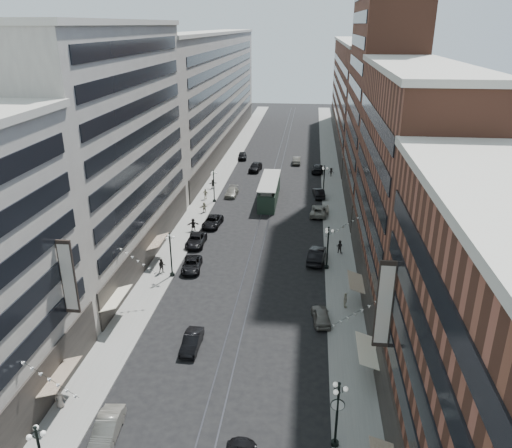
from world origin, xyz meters
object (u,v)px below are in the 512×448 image
at_px(pedestrian_5, 193,225).
at_px(pedestrian_8, 327,210).
at_px(car_1, 107,429).
at_px(car_9, 242,156).
at_px(pedestrian_2, 162,266).
at_px(pedestrian_9, 331,172).
at_px(pedestrian_extra_1, 213,184).
at_px(lamppost_sw_far, 171,253).
at_px(car_8, 232,192).
at_px(car_2, 192,265).
at_px(car_extra_0, 196,240).
at_px(car_4, 321,316).
at_px(lamppost_se_near, 337,411).
at_px(car_extra_1, 319,193).
at_px(pedestrian_1, 60,398).
at_px(car_11, 319,211).
at_px(pedestrian_extra_0, 204,207).
at_px(pedestrian_4, 345,300).
at_px(car_5, 192,342).
at_px(pedestrian_7, 340,247).
at_px(lamppost_sw_mid, 214,185).
at_px(lamppost_se_far, 328,246).
at_px(streetcar, 269,191).
at_px(car_7, 212,222).
at_px(car_14, 296,160).
at_px(lamppost_se_mid, 324,180).
at_px(car_12, 318,168).
at_px(car_10, 317,255).

distance_m(pedestrian_5, pedestrian_8, 21.09).
xyz_separation_m(car_1, car_9, (-1.11, 81.28, 0.02)).
height_order(car_9, pedestrian_8, pedestrian_8).
distance_m(pedestrian_2, pedestrian_9, 48.78).
distance_m(car_1, pedestrian_extra_1, 59.27).
bearing_deg(lamppost_sw_far, car_8, 85.53).
relative_size(car_2, car_extra_0, 0.94).
bearing_deg(pedestrian_2, car_4, -45.00).
distance_m(lamppost_se_near, car_extra_1, 55.67).
distance_m(pedestrian_1, car_8, 53.45).
height_order(car_11, car_extra_1, car_extra_1).
bearing_deg(pedestrian_extra_0, pedestrian_extra_1, -128.02).
relative_size(pedestrian_4, pedestrian_8, 0.91).
xyz_separation_m(car_5, pedestrian_1, (-8.46, -8.85, 0.24)).
relative_size(car_5, pedestrian_8, 2.27).
distance_m(pedestrian_2, car_9, 55.85).
distance_m(lamppost_sw_far, pedestrian_7, 22.04).
bearing_deg(lamppost_sw_mid, car_1, -87.89).
xyz_separation_m(lamppost_sw_far, car_9, (0.80, 56.37, -2.32)).
relative_size(car_2, pedestrian_5, 2.61).
bearing_deg(lamppost_se_far, car_9, 108.58).
xyz_separation_m(streetcar, pedestrian_8, (9.63, -6.58, -0.64)).
xyz_separation_m(lamppost_se_near, car_extra_0, (-17.60, 33.39, -2.51)).
relative_size(pedestrian_4, car_extra_1, 0.36).
relative_size(lamppost_sw_far, lamppost_se_near, 1.00).
relative_size(streetcar, car_7, 2.66).
distance_m(car_14, pedestrian_5, 42.08).
bearing_deg(car_5, car_4, 26.00).
relative_size(lamppost_se_near, lamppost_se_mid, 1.00).
distance_m(pedestrian_9, car_extra_1, 12.99).
distance_m(car_12, pedestrian_5, 38.09).
bearing_deg(lamppost_se_mid, pedestrian_extra_1, 173.58).
height_order(car_12, pedestrian_9, pedestrian_9).
bearing_deg(car_11, lamppost_se_near, 96.37).
bearing_deg(pedestrian_9, lamppost_sw_mid, -156.47).
bearing_deg(lamppost_sw_mid, lamppost_se_far, -51.34).
distance_m(car_4, car_11, 30.61).
relative_size(pedestrian_4, pedestrian_extra_0, 1.02).
bearing_deg(car_9, pedestrian_8, -68.59).
relative_size(car_7, pedestrian_7, 2.89).
bearing_deg(car_11, pedestrian_8, 158.55).
distance_m(pedestrian_9, pedestrian_extra_0, 30.69).
relative_size(car_7, pedestrian_extra_0, 3.03).
xyz_separation_m(streetcar, car_7, (-7.47, -12.27, -1.02)).
bearing_deg(car_12, pedestrian_5, 65.95).
xyz_separation_m(car_10, car_extra_1, (0.42, 25.58, -0.10)).
bearing_deg(car_1, car_8, 84.76).
relative_size(lamppost_se_near, car_14, 1.17).
xyz_separation_m(car_7, car_extra_0, (-0.93, -7.05, 0.01)).
bearing_deg(car_10, car_11, -83.74).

